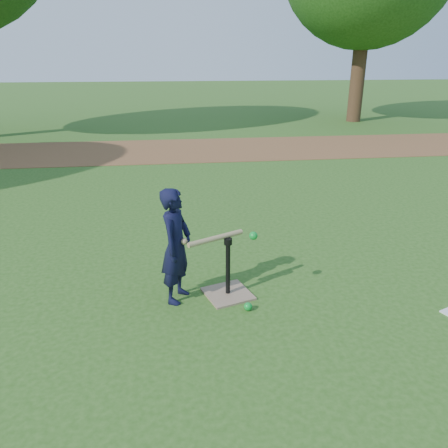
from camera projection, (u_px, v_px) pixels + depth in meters
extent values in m
plane|color=#285116|center=(209.00, 307.00, 4.18)|extent=(80.00, 80.00, 0.00)
cube|color=brown|center=(180.00, 150.00, 11.11)|extent=(24.00, 3.00, 0.01)
imported|color=black|center=(176.00, 246.00, 4.13)|extent=(0.41, 0.49, 1.14)
sphere|color=#0D952D|center=(248.00, 306.00, 4.12)|extent=(0.08, 0.08, 0.08)
cube|color=#8F745B|center=(228.00, 294.00, 4.40)|extent=(0.54, 0.54, 0.02)
cylinder|color=black|center=(228.00, 268.00, 4.29)|extent=(0.05, 0.05, 0.55)
cylinder|color=black|center=(228.00, 241.00, 4.19)|extent=(0.08, 0.08, 0.06)
cylinder|color=tan|center=(216.00, 238.00, 4.14)|extent=(0.56, 0.31, 0.05)
sphere|color=tan|center=(184.00, 242.00, 4.07)|extent=(0.06, 0.06, 0.06)
sphere|color=#0D952D|center=(253.00, 236.00, 4.10)|extent=(0.08, 0.08, 0.08)
cylinder|color=#382316|center=(358.00, 72.00, 15.44)|extent=(0.50, 0.50, 3.42)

